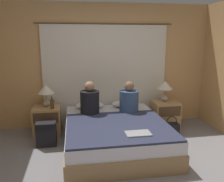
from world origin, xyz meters
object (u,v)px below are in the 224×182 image
object	(u,v)px
person_right_in_bed	(129,100)
handbag_on_floor	(171,129)
backpack_on_floor	(46,133)
beer_bottle_on_left_stand	(52,104)
pillow_right	(126,104)
bed	(115,134)
nightstand_left	(47,121)
lamp_left	(46,91)
laptop_on_bed	(138,133)
lamp_right	(165,87)
nightstand_right	(165,114)
pillow_left	(90,105)
person_left_in_bed	(90,101)

from	to	relation	value
person_right_in_bed	handbag_on_floor	bearing A→B (deg)	-10.33
backpack_on_floor	beer_bottle_on_left_stand	bearing A→B (deg)	76.57
pillow_right	bed	bearing A→B (deg)	-114.16
nightstand_left	handbag_on_floor	size ratio (longest dim) A/B	1.46
person_right_in_bed	beer_bottle_on_left_stand	xyz separation A→B (m)	(-1.41, 0.14, -0.05)
pillow_right	person_right_in_bed	world-z (taller)	person_right_in_bed
nightstand_left	beer_bottle_on_left_stand	distance (m)	0.40
lamp_left	laptop_on_bed	size ratio (longest dim) A/B	1.17
lamp_right	pillow_right	world-z (taller)	lamp_right
nightstand_left	nightstand_right	bearing A→B (deg)	0.00
nightstand_left	lamp_right	bearing A→B (deg)	1.78
bed	handbag_on_floor	bearing A→B (deg)	14.63
handbag_on_floor	pillow_left	bearing A→B (deg)	161.15
person_right_in_bed	lamp_left	bearing A→B (deg)	167.51
bed	person_right_in_bed	xyz separation A→B (m)	(0.35, 0.45, 0.46)
nightstand_left	backpack_on_floor	world-z (taller)	nightstand_left
beer_bottle_on_left_stand	pillow_left	bearing A→B (deg)	18.10
laptop_on_bed	handbag_on_floor	world-z (taller)	laptop_on_bed
lamp_left	handbag_on_floor	bearing A→B (deg)	-11.75
lamp_right	handbag_on_floor	world-z (taller)	lamp_right
lamp_left	pillow_right	distance (m)	1.58
bed	lamp_left	world-z (taller)	lamp_left
lamp_right	person_left_in_bed	size ratio (longest dim) A/B	0.68
nightstand_right	beer_bottle_on_left_stand	bearing A→B (deg)	-176.86
lamp_left	pillow_left	xyz separation A→B (m)	(0.82, 0.03, -0.33)
lamp_right	person_left_in_bed	xyz separation A→B (m)	(-1.57, -0.34, -0.14)
nightstand_right	person_right_in_bed	world-z (taller)	person_right_in_bed
lamp_left	bed	bearing A→B (deg)	-33.54
nightstand_left	pillow_left	xyz separation A→B (m)	(0.82, 0.11, 0.24)
lamp_left	pillow_right	size ratio (longest dim) A/B	0.74
lamp_left	person_left_in_bed	world-z (taller)	person_left_in_bed
nightstand_right	backpack_on_floor	size ratio (longest dim) A/B	1.28
bed	backpack_on_floor	xyz separation A→B (m)	(-1.16, 0.21, 0.01)
nightstand_right	pillow_left	world-z (taller)	pillow_left
person_right_in_bed	handbag_on_floor	xyz separation A→B (m)	(0.80, -0.15, -0.56)
lamp_left	handbag_on_floor	size ratio (longest dim) A/B	1.12
nightstand_left	person_right_in_bed	bearing A→B (deg)	-9.83
nightstand_left	pillow_left	world-z (taller)	pillow_left
person_left_in_bed	pillow_left	bearing A→B (deg)	86.87
pillow_right	backpack_on_floor	world-z (taller)	pillow_right
person_right_in_bed	laptop_on_bed	xyz separation A→B (m)	(-0.13, -1.12, -0.19)
nightstand_left	lamp_right	distance (m)	2.43
person_left_in_bed	nightstand_right	bearing A→B (deg)	9.58
backpack_on_floor	laptop_on_bed	bearing A→B (deg)	-32.78
bed	handbag_on_floor	xyz separation A→B (m)	(1.15, 0.30, -0.10)
laptop_on_bed	person_right_in_bed	bearing A→B (deg)	83.22
pillow_left	beer_bottle_on_left_stand	world-z (taller)	beer_bottle_on_left_stand
pillow_right	person_left_in_bed	distance (m)	0.86
beer_bottle_on_left_stand	handbag_on_floor	bearing A→B (deg)	-7.41
nightstand_left	nightstand_right	size ratio (longest dim) A/B	1.00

